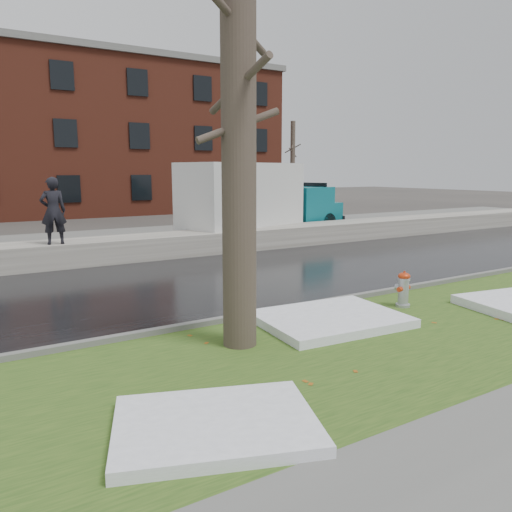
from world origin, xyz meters
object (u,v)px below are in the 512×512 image
fire_hydrant (403,288)px  worker (53,211)px  box_truck (259,200)px  tree (239,130)px

fire_hydrant → worker: (-5.44, 8.26, 1.28)m
box_truck → worker: (-8.19, -1.94, 0.05)m
tree → box_truck: tree is taller
worker → tree: bearing=101.6°
fire_hydrant → worker: size_ratio=0.39×
tree → worker: size_ratio=3.51×
box_truck → tree: bearing=-138.9°
worker → fire_hydrant: bearing=125.8°
fire_hydrant → box_truck: size_ratio=0.08×
fire_hydrant → box_truck: 10.63m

